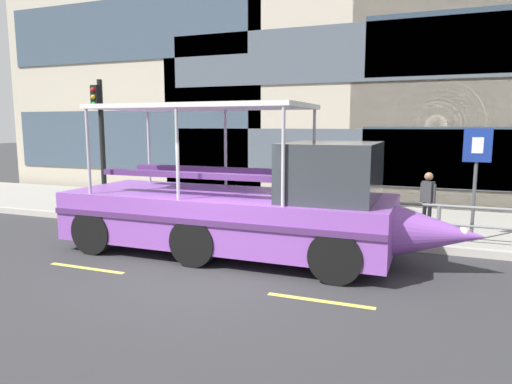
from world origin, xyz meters
TOP-DOWN VIEW (x-y plane):
  - ground_plane at (0.00, 0.00)m, footprint 120.00×120.00m
  - sidewalk at (0.00, 5.60)m, footprint 32.00×4.80m
  - curb_edge at (0.00, 3.11)m, footprint 32.00×0.18m
  - lane_centreline at (-0.00, -0.65)m, footprint 25.80×0.12m
  - curb_guardrail at (0.13, 3.45)m, footprint 11.47×0.09m
  - traffic_light_pole at (-5.79, 4.02)m, footprint 0.24×0.46m
  - parking_sign at (4.93, 3.81)m, footprint 0.60×0.12m
  - duck_tour_boat at (0.27, 1.48)m, footprint 9.09×2.69m
  - pedestrian_near_bow at (3.93, 4.45)m, footprint 0.37×0.29m

SIDE VIEW (x-z plane):
  - ground_plane at x=0.00m, z-range 0.00..0.00m
  - lane_centreline at x=0.00m, z-range 0.00..0.01m
  - sidewalk at x=0.00m, z-range 0.00..0.18m
  - curb_edge at x=0.00m, z-range 0.00..0.18m
  - curb_guardrail at x=0.13m, z-range 0.32..1.21m
  - duck_tour_boat at x=0.27m, z-range -0.59..2.73m
  - pedestrian_near_bow at x=3.93m, z-range 0.34..1.85m
  - parking_sign at x=4.93m, z-range 0.65..3.26m
  - traffic_light_pole at x=-5.79m, z-range 0.61..4.70m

